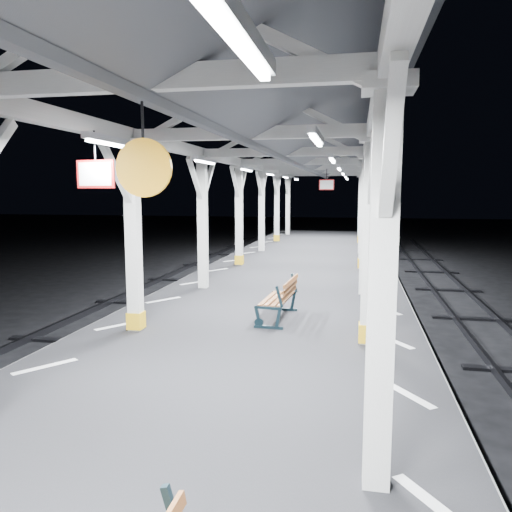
% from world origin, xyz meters
% --- Properties ---
extents(ground, '(120.00, 120.00, 0.00)m').
position_xyz_m(ground, '(0.00, 0.00, 0.00)').
color(ground, black).
rests_on(ground, ground).
extents(platform, '(6.00, 50.00, 1.00)m').
position_xyz_m(platform, '(0.00, 0.00, 0.50)').
color(platform, black).
rests_on(platform, ground).
extents(hazard_stripes_left, '(1.00, 48.00, 0.01)m').
position_xyz_m(hazard_stripes_left, '(-2.45, 0.00, 1.00)').
color(hazard_stripes_left, silver).
rests_on(hazard_stripes_left, platform).
extents(hazard_stripes_right, '(1.00, 48.00, 0.01)m').
position_xyz_m(hazard_stripes_right, '(2.45, 0.00, 1.00)').
color(hazard_stripes_right, silver).
rests_on(hazard_stripes_right, platform).
extents(canopy, '(5.40, 49.00, 4.65)m').
position_xyz_m(canopy, '(0.00, -0.02, 4.56)').
color(canopy, silver).
rests_on(canopy, platform).
extents(bench_mid, '(0.64, 1.51, 0.80)m').
position_xyz_m(bench_mid, '(0.42, 3.25, 1.43)').
color(bench_mid, black).
rests_on(bench_mid, platform).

